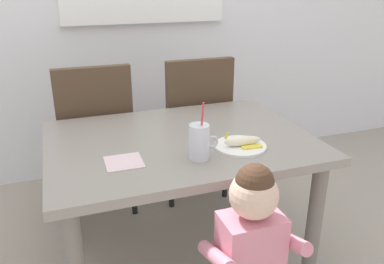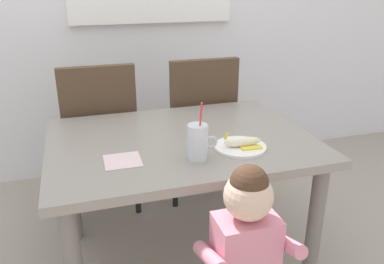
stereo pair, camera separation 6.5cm
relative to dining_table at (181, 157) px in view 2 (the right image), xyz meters
The scene contains 9 objects.
ground_plane 0.60m from the dining_table, ahead, with size 24.00×24.00×0.00m, color #9E9384.
dining_table is the anchor object (origin of this frame).
dining_chair_left 0.71m from the dining_table, 118.00° to the left, with size 0.44×0.44×0.96m.
dining_chair_right 0.69m from the dining_table, 65.11° to the left, with size 0.44×0.45×0.96m.
toddler_standing 0.62m from the dining_table, 83.92° to the right, with size 0.33×0.24×0.84m.
milk_cup 0.29m from the dining_table, 88.44° to the right, with size 0.13×0.08×0.25m.
snack_plate 0.31m from the dining_table, 41.37° to the right, with size 0.23×0.23×0.01m, color white.
peeled_banana 0.33m from the dining_table, 41.40° to the right, with size 0.17×0.11×0.07m.
paper_napkin 0.36m from the dining_table, 149.97° to the right, with size 0.15×0.15×0.00m, color silver.
Camera 2 is at (-0.45, -1.64, 1.41)m, focal length 36.75 mm.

